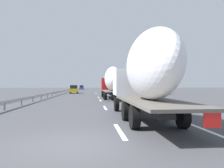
{
  "coord_description": "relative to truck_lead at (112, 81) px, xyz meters",
  "views": [
    {
      "loc": [
        -7.05,
        -0.6,
        1.92
      ],
      "look_at": [
        22.95,
        -3.51,
        2.11
      ],
      "focal_mm": 34.85,
      "sensor_mm": 36.0,
      "label": 1
    }
  ],
  "objects": [
    {
      "name": "lane_stripe_0",
      "position": [
        -22.04,
        1.8,
        -2.55
      ],
      "size": [
        3.2,
        0.2,
        0.01
      ],
      "primitive_type": "cube",
      "color": "white",
      "rests_on": "ground_plane"
    },
    {
      "name": "lane_stripe_3",
      "position": [
        3.41,
        1.8,
        -2.55
      ],
      "size": [
        3.2,
        0.2,
        0.01
      ],
      "primitive_type": "cube",
      "color": "white",
      "rests_on": "ground_plane"
    },
    {
      "name": "tree_3",
      "position": [
        21.45,
        -7.37,
        2.1
      ],
      "size": [
        2.94,
        2.94,
        7.47
      ],
      "color": "#472D19",
      "rests_on": "ground_plane"
    },
    {
      "name": "lane_stripe_1",
      "position": [
        -12.6,
        1.8,
        -2.55
      ],
      "size": [
        3.2,
        0.2,
        0.01
      ],
      "primitive_type": "cube",
      "color": "white",
      "rests_on": "ground_plane"
    },
    {
      "name": "edge_line_right",
      "position": [
        20.96,
        -1.9,
        -2.55
      ],
      "size": [
        110.0,
        0.2,
        0.01
      ],
      "primitive_type": "cube",
      "color": "white",
      "rests_on": "ground_plane"
    },
    {
      "name": "guardrail_median",
      "position": [
        18.96,
        9.6,
        -1.97
      ],
      "size": [
        94.0,
        0.1,
        0.76
      ],
      "color": "#9EA0A5",
      "rests_on": "ground_plane"
    },
    {
      "name": "ground_plane",
      "position": [
        15.96,
        3.6,
        -2.55
      ],
      "size": [
        260.0,
        260.0,
        0.0
      ],
      "primitive_type": "plane",
      "color": "#424247"
    },
    {
      "name": "car_blue_sedan",
      "position": [
        66.51,
        7.13,
        -1.59
      ],
      "size": [
        4.24,
        1.79,
        1.93
      ],
      "color": "#28479E",
      "rests_on": "ground_plane"
    },
    {
      "name": "truck_lead",
      "position": [
        0.0,
        0.0,
        0.0
      ],
      "size": [
        14.29,
        2.55,
        4.51
      ],
      "color": "#B21919",
      "rests_on": "ground_plane"
    },
    {
      "name": "car_yellow_coupe",
      "position": [
        21.27,
        7.03,
        -1.57
      ],
      "size": [
        4.2,
        1.86,
        1.97
      ],
      "color": "gold",
      "rests_on": "ground_plane"
    },
    {
      "name": "lane_stripe_2",
      "position": [
        -3.24,
        1.8,
        -2.55
      ],
      "size": [
        3.2,
        0.2,
        0.01
      ],
      "primitive_type": "cube",
      "color": "white",
      "rests_on": "ground_plane"
    },
    {
      "name": "tree_2",
      "position": [
        17.22,
        -8.07,
        1.56
      ],
      "size": [
        3.54,
        3.54,
        7.01
      ],
      "color": "#472D19",
      "rests_on": "ground_plane"
    },
    {
      "name": "lane_stripe_5",
      "position": [
        26.89,
        1.8,
        -2.55
      ],
      "size": [
        3.2,
        0.2,
        0.01
      ],
      "primitive_type": "cube",
      "color": "white",
      "rests_on": "ground_plane"
    },
    {
      "name": "truck_trailing",
      "position": [
        -19.38,
        -0.0,
        0.06
      ],
      "size": [
        12.15,
        2.55,
        4.67
      ],
      "color": "silver",
      "rests_on": "ground_plane"
    },
    {
      "name": "road_sign",
      "position": [
        25.01,
        -3.1,
        -0.34
      ],
      "size": [
        0.1,
        0.9,
        3.2
      ],
      "color": "gray",
      "rests_on": "ground_plane"
    },
    {
      "name": "tree_0",
      "position": [
        12.3,
        -9.9,
        1.14
      ],
      "size": [
        3.46,
        3.46,
        5.86
      ],
      "color": "#472D19",
      "rests_on": "ground_plane"
    },
    {
      "name": "lane_stripe_4",
      "position": [
        18.37,
        1.8,
        -2.55
      ],
      "size": [
        3.2,
        0.2,
        0.01
      ],
      "primitive_type": "cube",
      "color": "white",
      "rests_on": "ground_plane"
    },
    {
      "name": "tree_1",
      "position": [
        31.2,
        -8.47,
        2.24
      ],
      "size": [
        3.84,
        3.84,
        7.71
      ],
      "color": "#472D19",
      "rests_on": "ground_plane"
    }
  ]
}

